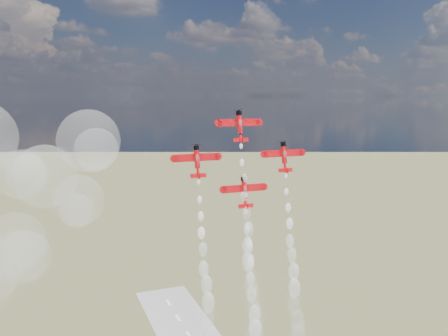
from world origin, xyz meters
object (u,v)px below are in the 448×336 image
at_px(plane_right, 284,156).
at_px(plane_slot, 245,191).
at_px(plane_left, 197,161).
at_px(plane_lead, 240,125).

xyz_separation_m(plane_right, plane_slot, (-14.64, -2.03, -10.05)).
bearing_deg(plane_left, plane_slot, -7.89).
distance_m(plane_lead, plane_right, 17.87).
distance_m(plane_lead, plane_slot, 20.50).
bearing_deg(plane_left, plane_right, 0.00).
xyz_separation_m(plane_lead, plane_slot, (0.00, -4.06, -20.09)).
distance_m(plane_lead, plane_left, 17.87).
relative_size(plane_left, plane_slot, 1.00).
relative_size(plane_lead, plane_left, 1.00).
bearing_deg(plane_slot, plane_right, 7.89).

